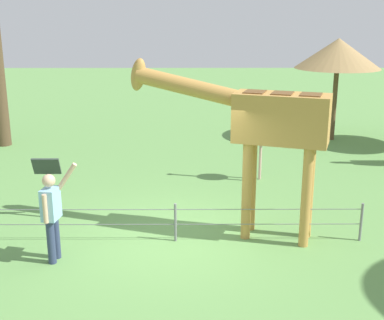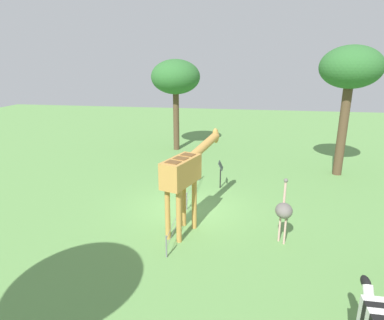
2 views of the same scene
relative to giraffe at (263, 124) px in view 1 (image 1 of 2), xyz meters
name	(u,v)px [view 1 (image 1 of 2)]	position (x,y,z in m)	size (l,w,h in m)	color
ground_plane	(176,239)	(1.62, 0.19, -2.21)	(60.00, 60.00, 0.00)	#60934C
giraffe	(263,124)	(0.00, 0.00, 0.00)	(3.80, 1.69, 3.35)	#BC8942
visitor	(52,212)	(3.70, 1.05, -1.31)	(0.62, 0.59, 1.75)	navy
ostrich	(258,136)	(-0.37, -3.35, -1.03)	(0.70, 0.56, 2.25)	#CC9E93
shade_hut_near	(338,54)	(-3.44, -7.66, 0.64)	(2.76, 2.76, 3.34)	brown
info_sign	(47,175)	(4.29, -0.89, -1.26)	(0.56, 0.21, 1.32)	black
wire_fence	(175,221)	(1.62, 0.27, -1.81)	(7.05, 0.05, 0.75)	slate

